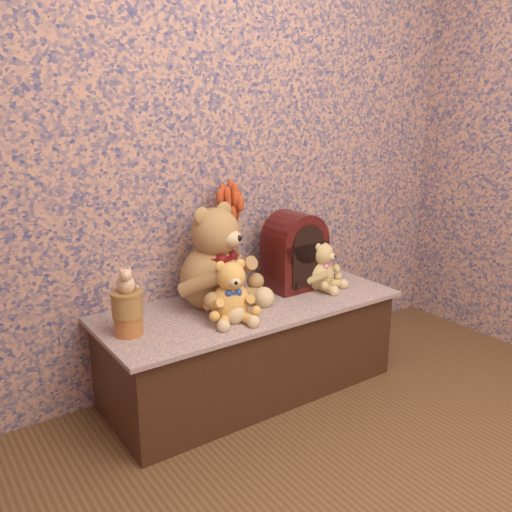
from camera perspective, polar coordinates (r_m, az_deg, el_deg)
The scene contains 10 objects.
display_shelf at distance 2.61m, azimuth -0.63°, elevation -9.46°, with size 1.40×0.58×0.44m, color #3B4F7A.
teddy_large at distance 2.45m, azimuth -4.61°, elevation 0.46°, with size 0.40×0.47×0.50m, color #AA7C41, non-canonical shape.
teddy_medium at distance 2.31m, azimuth -2.69°, elevation -3.28°, with size 0.22×0.27×0.28m, color #C48737, non-canonical shape.
teddy_small at distance 2.71m, azimuth 6.61°, elevation -0.69°, with size 0.21×0.25×0.26m, color tan, non-canonical shape.
cathedral_radio at distance 2.69m, azimuth 4.03°, elevation 0.60°, with size 0.28×0.20×0.38m, color #3D0B0B, non-canonical shape.
ceramic_vase at distance 2.62m, azimuth -2.63°, elevation -1.99°, with size 0.11×0.11×0.19m, color tan.
dried_stalks at distance 2.55m, azimuth -2.71°, elevation 4.37°, with size 0.21×0.21×0.40m, color #C1441F, non-canonical shape.
biscuit_tin_lower at distance 2.25m, azimuth -13.12°, elevation -6.97°, with size 0.11×0.11×0.08m, color gold.
biscuit_tin_upper at distance 2.22m, azimuth -13.26°, elevation -4.85°, with size 0.12×0.12×0.10m, color tan.
cat_figurine at distance 2.19m, azimuth -13.44°, elevation -2.26°, with size 0.08×0.09×0.12m, color silver, non-canonical shape.
Camera 1 is at (-1.32, -0.73, 1.35)m, focal length 38.44 mm.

